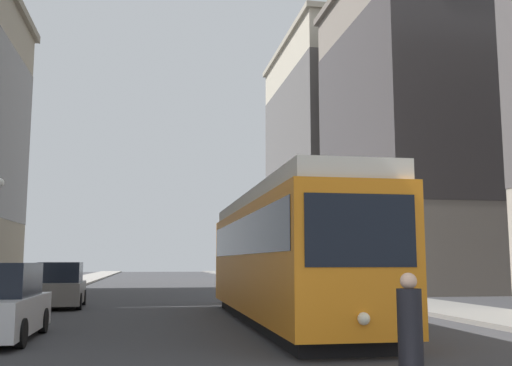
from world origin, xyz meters
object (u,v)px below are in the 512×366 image
(streetcar, at_px, (282,253))
(pedestrian_crossing_far, at_px, (410,333))
(transit_bus, at_px, (294,260))
(parked_car_left_mid, at_px, (60,287))

(streetcar, distance_m, pedestrian_crossing_far, 9.19)
(transit_bus, height_order, pedestrian_crossing_far, transit_bus)
(streetcar, height_order, transit_bus, streetcar)
(parked_car_left_mid, bearing_deg, pedestrian_crossing_far, -68.34)
(transit_bus, distance_m, pedestrian_crossing_far, 23.45)
(pedestrian_crossing_far, bearing_deg, streetcar, 102.42)
(pedestrian_crossing_far, bearing_deg, transit_bus, 93.24)
(parked_car_left_mid, bearing_deg, transit_bus, 27.23)
(transit_bus, relative_size, pedestrian_crossing_far, 7.19)
(transit_bus, bearing_deg, streetcar, -105.70)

